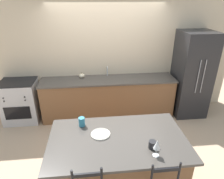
# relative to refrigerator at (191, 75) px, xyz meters

# --- Properties ---
(ground_plane) EXTENTS (18.00, 18.00, 0.00)m
(ground_plane) POSITION_rel_refrigerator_xyz_m (-1.91, -0.30, -0.97)
(ground_plane) COLOR tan
(wall_back) EXTENTS (6.00, 0.07, 2.70)m
(wall_back) POSITION_rel_refrigerator_xyz_m (-1.91, 0.39, 0.38)
(wall_back) COLOR beige
(wall_back) RESTS_ON ground_plane
(back_counter) EXTENTS (3.01, 0.67, 0.92)m
(back_counter) POSITION_rel_refrigerator_xyz_m (-1.91, 0.07, -0.51)
(back_counter) COLOR brown
(back_counter) RESTS_ON ground_plane
(sink_faucet) EXTENTS (0.02, 0.13, 0.22)m
(sink_faucet) POSITION_rel_refrigerator_xyz_m (-1.91, 0.27, 0.09)
(sink_faucet) COLOR #ADAFB5
(sink_faucet) RESTS_ON back_counter
(kitchen_island) EXTENTS (1.77, 1.04, 0.96)m
(kitchen_island) POSITION_rel_refrigerator_xyz_m (-1.98, -2.04, -0.49)
(kitchen_island) COLOR brown
(kitchen_island) RESTS_ON ground_plane
(refrigerator) EXTENTS (0.72, 0.76, 1.95)m
(refrigerator) POSITION_rel_refrigerator_xyz_m (0.00, 0.00, 0.00)
(refrigerator) COLOR #232326
(refrigerator) RESTS_ON ground_plane
(oven_range) EXTENTS (0.75, 0.64, 0.95)m
(oven_range) POSITION_rel_refrigerator_xyz_m (-3.88, 0.06, -0.50)
(oven_range) COLOR #B7B7BC
(oven_range) RESTS_ON ground_plane
(dinner_plate) EXTENTS (0.26, 0.26, 0.02)m
(dinner_plate) POSITION_rel_refrigerator_xyz_m (-2.19, -1.93, -0.01)
(dinner_plate) COLOR beige
(dinner_plate) RESTS_ON kitchen_island
(wine_glass) EXTENTS (0.08, 0.08, 0.22)m
(wine_glass) POSITION_rel_refrigerator_xyz_m (-1.58, -2.38, 0.14)
(wine_glass) COLOR white
(wine_glass) RESTS_ON kitchen_island
(coffee_mug) EXTENTS (0.12, 0.09, 0.10)m
(coffee_mug) POSITION_rel_refrigerator_xyz_m (-1.59, -2.25, 0.03)
(coffee_mug) COLOR #232326
(coffee_mug) RESTS_ON kitchen_island
(tumbler_cup) EXTENTS (0.09, 0.09, 0.13)m
(tumbler_cup) POSITION_rel_refrigerator_xyz_m (-2.44, -1.71, 0.05)
(tumbler_cup) COLOR teal
(tumbler_cup) RESTS_ON kitchen_island
(pumpkin_decoration) EXTENTS (0.13, 0.13, 0.12)m
(pumpkin_decoration) POSITION_rel_refrigerator_xyz_m (-2.50, 0.21, -0.00)
(pumpkin_decoration) COLOR beige
(pumpkin_decoration) RESTS_ON back_counter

